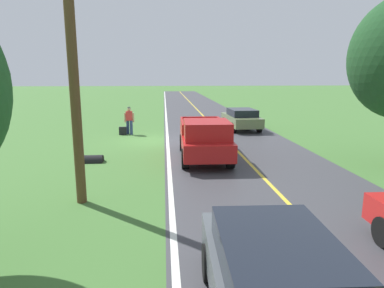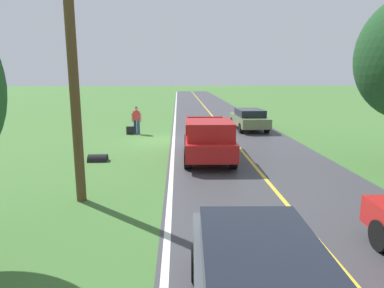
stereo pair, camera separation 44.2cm
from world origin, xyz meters
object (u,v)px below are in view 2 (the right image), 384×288
object	(u,v)px
suitcase_carried	(130,130)
utility_pole_roadside	(72,62)
sedan_ahead_same_lane	(261,287)
sedan_near_oncoming	(249,119)
hitchhiker_walking	(137,118)
pickup_truck_passing	(208,138)

from	to	relation	value
suitcase_carried	utility_pole_roadside	bearing A→B (deg)	-2.99
sedan_ahead_same_lane	sedan_near_oncoming	xyz separation A→B (m)	(-3.67, -18.56, 0.00)
sedan_ahead_same_lane	sedan_near_oncoming	bearing A→B (deg)	-101.18
hitchhiker_walking	sedan_ahead_same_lane	xyz separation A→B (m)	(-3.74, 17.15, -0.23)
sedan_ahead_same_lane	suitcase_carried	bearing A→B (deg)	-76.29
suitcase_carried	hitchhiker_walking	bearing A→B (deg)	100.86
pickup_truck_passing	sedan_near_oncoming	bearing A→B (deg)	-112.96
utility_pole_roadside	sedan_near_oncoming	bearing A→B (deg)	-120.47
hitchhiker_walking	sedan_near_oncoming	xyz separation A→B (m)	(-7.41, -1.41, -0.23)
hitchhiker_walking	sedan_ahead_same_lane	distance (m)	17.56
pickup_truck_passing	sedan_ahead_same_lane	bearing A→B (deg)	89.03
sedan_near_oncoming	utility_pole_roadside	distance (m)	15.50
suitcase_carried	sedan_ahead_same_lane	bearing A→B (deg)	10.01
pickup_truck_passing	sedan_ahead_same_lane	xyz separation A→B (m)	(0.18, 10.31, -0.21)
hitchhiker_walking	suitcase_carried	size ratio (longest dim) A/B	3.54
suitcase_carried	pickup_truck_passing	world-z (taller)	pickup_truck_passing
sedan_ahead_same_lane	sedan_near_oncoming	size ratio (longest dim) A/B	1.00
pickup_truck_passing	utility_pole_roadside	bearing A→B (deg)	48.97
sedan_near_oncoming	utility_pole_roadside	world-z (taller)	utility_pole_roadside
hitchhiker_walking	suitcase_carried	world-z (taller)	hitchhiker_walking
suitcase_carried	sedan_ahead_same_lane	world-z (taller)	sedan_ahead_same_lane
sedan_ahead_same_lane	utility_pole_roadside	xyz separation A→B (m)	(4.01, -5.50, 3.25)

